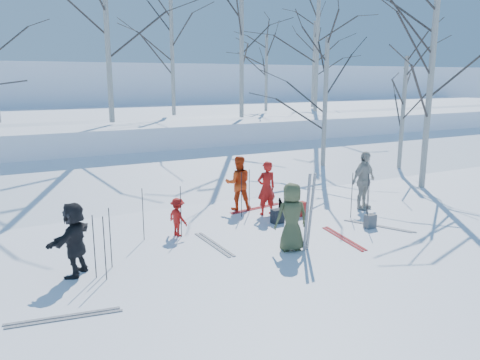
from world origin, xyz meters
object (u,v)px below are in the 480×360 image
skier_olive_center (292,217)px  skier_red_north (266,188)px  skier_red_seated (178,217)px  dog (285,208)px  backpack_red (300,209)px  skier_cream_east (364,180)px  skier_redor_behind (238,183)px  backpack_grey (370,221)px  skier_grey_west (74,239)px  backpack_dark (277,216)px

skier_olive_center → skier_red_north: bearing=-98.4°
skier_red_seated → dog: (3.42, 0.17, -0.25)m
dog → backpack_red: bearing=137.5°
skier_cream_east → backpack_red: bearing=159.3°
skier_olive_center → skier_redor_behind: (0.52, 3.70, 0.02)m
dog → backpack_red: size_ratio=1.45×
skier_red_north → backpack_grey: skier_red_north is taller
dog → backpack_grey: size_ratio=1.61×
skier_red_seated → skier_olive_center: bearing=-155.9°
skier_red_north → backpack_red: size_ratio=3.86×
backpack_red → skier_olive_center: bearing=-129.4°
skier_redor_behind → backpack_red: 2.07m
skier_cream_east → skier_grey_west: bearing=173.6°
skier_redor_behind → skier_cream_east: size_ratio=0.92×
skier_olive_center → skier_redor_behind: size_ratio=0.98×
skier_red_seated → backpack_red: 3.85m
skier_redor_behind → skier_red_north: bearing=138.3°
skier_olive_center → dog: (1.41, 2.39, -0.56)m
skier_olive_center → skier_red_seated: (-2.01, 2.22, -0.31)m
skier_red_north → skier_red_seated: (-3.01, -0.59, -0.31)m
skier_red_north → dog: 0.81m
backpack_red → backpack_dark: 1.02m
skier_olive_center → skier_cream_east: (3.97, 1.94, 0.09)m
skier_cream_east → backpack_dark: size_ratio=4.54×
skier_cream_east → dog: (-2.56, 0.45, -0.65)m
skier_red_seated → backpack_dark: skier_red_seated is taller
skier_red_seated → backpack_red: size_ratio=2.40×
skier_red_seated → backpack_dark: size_ratio=2.52×
skier_olive_center → skier_red_north: size_ratio=1.01×
skier_red_north → backpack_dark: bearing=84.0°
backpack_dark → skier_red_seated: bearing=174.3°
skier_red_seated → skier_cream_east: 6.01m
skier_red_north → backpack_grey: 3.11m
skier_red_north → skier_cream_east: bearing=167.6°
skier_red_north → backpack_dark: skier_red_north is taller
skier_redor_behind → backpack_dark: 1.90m
skier_cream_east → skier_red_north: bearing=150.5°
backpack_grey → backpack_dark: 2.53m
backpack_grey → dog: bearing=125.4°
skier_redor_behind → skier_red_seated: skier_redor_behind is taller
skier_grey_west → dog: skier_grey_west is taller
skier_red_seated → backpack_grey: 5.20m
skier_red_north → backpack_red: skier_red_north is taller
skier_cream_east → skier_grey_west: skier_cream_east is taller
skier_olive_center → skier_cream_east: skier_cream_east is taller
skier_cream_east → dog: bearing=156.7°
dog → backpack_grey: 2.47m
backpack_red → skier_redor_behind: bearing=131.3°
backpack_grey → backpack_dark: bearing=142.0°
skier_red_north → skier_grey_west: skier_red_north is taller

